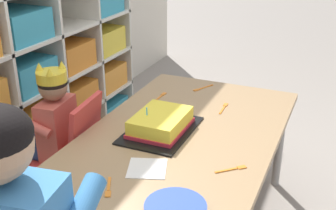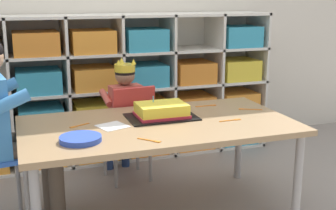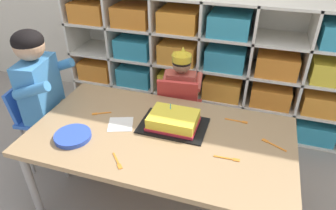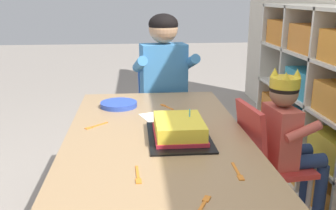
% 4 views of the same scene
% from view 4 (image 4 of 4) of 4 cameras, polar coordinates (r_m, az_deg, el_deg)
% --- Properties ---
extents(activity_table, '(1.51, 0.82, 0.57)m').
position_cam_4_polar(activity_table, '(1.74, -1.71, -5.86)').
color(activity_table, '#A37F56').
rests_on(activity_table, ground).
extents(classroom_chair_blue, '(0.34, 0.35, 0.68)m').
position_cam_4_polar(classroom_chair_blue, '(1.92, 14.56, -8.00)').
color(classroom_chair_blue, red).
rests_on(classroom_chair_blue, ground).
extents(child_with_crown, '(0.31, 0.32, 0.85)m').
position_cam_4_polar(child_with_crown, '(1.92, 17.81, -4.14)').
color(child_with_crown, '#D15647').
rests_on(child_with_crown, ground).
extents(classroom_chair_adult_side, '(0.38, 0.36, 0.67)m').
position_cam_4_polar(classroom_chair_adult_side, '(2.64, -0.89, -0.01)').
color(classroom_chair_adult_side, blue).
rests_on(classroom_chair_adult_side, ground).
extents(adult_helper_seated, '(0.45, 0.44, 1.06)m').
position_cam_4_polar(adult_helper_seated, '(2.48, -0.36, 4.35)').
color(adult_helper_seated, '#3D7FBC').
rests_on(adult_helper_seated, ground).
extents(birthday_cake_on_tray, '(0.40, 0.27, 0.12)m').
position_cam_4_polar(birthday_cake_on_tray, '(1.67, 1.68, -3.79)').
color(birthday_cake_on_tray, black).
rests_on(birthday_cake_on_tray, activity_table).
extents(paper_plate_stack, '(0.21, 0.21, 0.03)m').
position_cam_4_polar(paper_plate_stack, '(2.15, -7.46, 0.09)').
color(paper_plate_stack, blue).
rests_on(paper_plate_stack, activity_table).
extents(paper_napkin_square, '(0.19, 0.19, 0.00)m').
position_cam_4_polar(paper_napkin_square, '(1.96, -1.78, -1.73)').
color(paper_napkin_square, white).
rests_on(paper_napkin_square, activity_table).
extents(fork_scattered_mid_table, '(0.14, 0.02, 0.00)m').
position_cam_4_polar(fork_scattered_mid_table, '(1.38, 10.50, -9.98)').
color(fork_scattered_mid_table, orange).
rests_on(fork_scattered_mid_table, activity_table).
extents(fork_by_napkin, '(0.14, 0.02, 0.00)m').
position_cam_4_polar(fork_by_napkin, '(1.34, -4.58, -10.61)').
color(fork_by_napkin, orange).
rests_on(fork_by_napkin, activity_table).
extents(fork_near_child_seat, '(0.10, 0.11, 0.00)m').
position_cam_4_polar(fork_near_child_seat, '(1.85, -10.96, -3.14)').
color(fork_near_child_seat, orange).
rests_on(fork_near_child_seat, activity_table).
extents(fork_at_table_front_edge, '(0.12, 0.07, 0.00)m').
position_cam_4_polar(fork_at_table_front_edge, '(2.13, -0.27, -0.22)').
color(fork_at_table_front_edge, orange).
rests_on(fork_at_table_front_edge, activity_table).
extents(fork_near_cake_tray, '(0.14, 0.08, 0.00)m').
position_cam_4_polar(fork_near_cake_tray, '(1.17, 5.21, -14.97)').
color(fork_near_cake_tray, orange).
rests_on(fork_near_cake_tray, activity_table).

